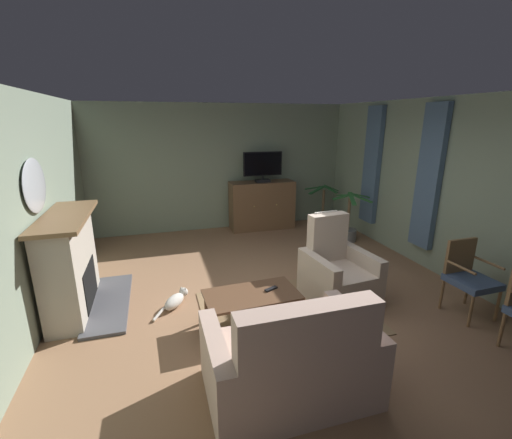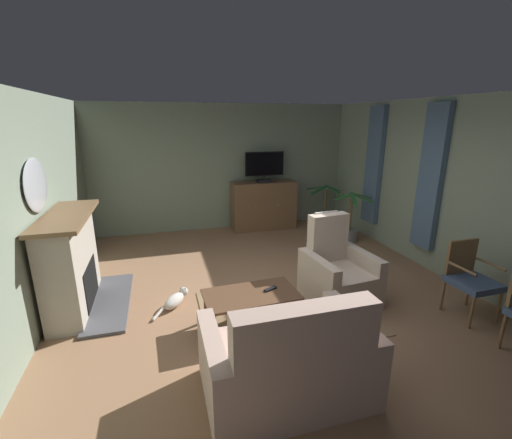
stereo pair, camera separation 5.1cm
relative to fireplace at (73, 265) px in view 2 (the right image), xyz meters
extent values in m
cube|color=#936B4C|center=(2.49, -0.57, -0.62)|extent=(6.14, 7.54, 0.04)
cube|color=gray|center=(2.49, 2.95, 0.75)|extent=(6.14, 0.10, 2.69)
cube|color=gray|center=(-0.33, -0.57, 0.75)|extent=(0.10, 7.54, 2.69)
cube|color=gray|center=(5.31, -0.57, 0.75)|extent=(0.10, 7.54, 2.69)
cube|color=slate|center=(5.20, -0.11, 0.88)|extent=(0.10, 0.44, 2.26)
cube|color=slate|center=(5.20, 1.39, 0.88)|extent=(0.10, 0.44, 2.26)
cube|color=#8E704C|center=(2.55, -0.87, -0.59)|extent=(2.07, 1.62, 0.01)
cube|color=#4C4C51|center=(0.37, 0.00, -0.58)|extent=(0.50, 1.57, 0.04)
cube|color=#ADA393|center=(-0.03, 0.00, 0.01)|extent=(0.40, 1.37, 1.21)
cube|color=black|center=(0.13, 0.00, -0.28)|extent=(0.10, 0.77, 0.52)
cube|color=brown|center=(0.01, 0.00, 0.63)|extent=(0.52, 1.53, 0.05)
ellipsoid|color=#B2B7BF|center=(-0.25, 0.00, 1.03)|extent=(0.06, 0.81, 0.63)
cube|color=#4A3523|center=(3.32, 2.60, -0.57)|extent=(1.35, 0.43, 0.06)
cube|color=brown|center=(3.32, 2.60, -0.07)|extent=(1.41, 0.49, 1.05)
sphere|color=tan|center=(3.06, 2.34, -0.02)|extent=(0.03, 0.03, 0.03)
sphere|color=tan|center=(3.57, 2.34, -0.02)|extent=(0.03, 0.03, 0.03)
cube|color=black|center=(3.32, 2.55, 0.49)|extent=(0.31, 0.20, 0.06)
cylinder|color=black|center=(3.32, 2.55, 0.56)|extent=(0.04, 0.04, 0.08)
cube|color=black|center=(3.32, 2.55, 0.85)|extent=(0.85, 0.05, 0.51)
cube|color=black|center=(3.32, 2.52, 0.85)|extent=(0.81, 0.01, 0.47)
cube|color=brown|center=(2.05, -1.02, -0.20)|extent=(1.11, 0.64, 0.03)
cylinder|color=brown|center=(2.53, -0.75, -0.40)|extent=(0.04, 0.04, 0.39)
cylinder|color=brown|center=(1.55, -0.80, -0.40)|extent=(0.04, 0.04, 0.39)
cylinder|color=brown|center=(2.56, -1.24, -0.40)|extent=(0.04, 0.04, 0.39)
cylinder|color=brown|center=(1.57, -1.29, -0.40)|extent=(0.04, 0.04, 0.39)
cube|color=black|center=(2.30, -0.99, -0.17)|extent=(0.18, 0.11, 0.02)
cube|color=#BC9E8E|center=(2.09, -2.09, -0.38)|extent=(1.14, 0.94, 0.44)
cube|color=#BC9E8E|center=(2.09, -2.46, 0.15)|extent=(1.14, 0.20, 0.61)
cube|color=#BC9E8E|center=(1.44, -2.09, -0.27)|extent=(0.15, 0.94, 0.66)
cube|color=#BC9E8E|center=(2.73, -2.09, -0.27)|extent=(0.15, 0.94, 0.66)
cube|color=tan|center=(1.84, -2.23, -0.04)|extent=(0.37, 0.14, 0.36)
cube|color=#C6B29E|center=(3.35, -0.77, -0.37)|extent=(0.63, 0.91, 0.46)
cube|color=#C6B29E|center=(3.31, -0.43, 0.19)|extent=(0.57, 0.23, 0.67)
cube|color=#C6B29E|center=(3.69, -0.73, -0.27)|extent=(0.21, 0.87, 0.66)
cube|color=#C6B29E|center=(3.01, -0.80, -0.27)|extent=(0.21, 0.87, 0.66)
cube|color=white|center=(3.31, -0.36, 0.42)|extent=(0.36, 0.05, 0.24)
cylinder|color=olive|center=(4.50, -2.16, -0.39)|extent=(0.04, 0.04, 0.41)
cube|color=#42567A|center=(4.70, -1.56, -0.15)|extent=(0.48, 0.50, 0.08)
cube|color=olive|center=(4.70, -1.34, 0.09)|extent=(0.44, 0.05, 0.48)
cylinder|color=olive|center=(4.50, -1.78, -0.39)|extent=(0.04, 0.04, 0.41)
cylinder|color=olive|center=(4.92, -1.77, -0.39)|extent=(0.04, 0.04, 0.41)
cylinder|color=olive|center=(4.49, -1.35, -0.39)|extent=(0.04, 0.04, 0.41)
cylinder|color=olive|center=(4.91, -1.35, -0.39)|extent=(0.04, 0.04, 0.41)
cylinder|color=olive|center=(4.92, -1.56, 0.07)|extent=(0.04, 0.39, 0.03)
cylinder|color=olive|center=(4.49, -1.57, 0.07)|extent=(0.04, 0.39, 0.03)
cylinder|color=beige|center=(4.73, 2.41, -0.50)|extent=(0.35, 0.35, 0.20)
cylinder|color=brown|center=(4.73, 2.41, -0.09)|extent=(0.06, 0.06, 0.62)
cube|color=#235B2D|center=(4.91, 2.41, 0.26)|extent=(0.35, 0.09, 0.16)
cube|color=#235B2D|center=(4.79, 2.62, 0.26)|extent=(0.19, 0.43, 0.09)
cube|color=#235B2D|center=(4.55, 2.53, 0.26)|extent=(0.40, 0.31, 0.10)
cube|color=#235B2D|center=(4.50, 2.30, 0.26)|extent=(0.49, 0.30, 0.12)
cube|color=#235B2D|center=(4.82, 2.26, 0.26)|extent=(0.24, 0.34, 0.13)
cylinder|color=slate|center=(4.72, 1.30, -0.48)|extent=(0.36, 0.36, 0.23)
cylinder|color=brown|center=(4.72, 1.30, -0.05)|extent=(0.06, 0.06, 0.64)
cube|color=#2D6B33|center=(4.97, 1.32, 0.31)|extent=(0.49, 0.10, 0.15)
cube|color=#2D6B33|center=(4.81, 1.49, 0.31)|extent=(0.26, 0.39, 0.17)
cube|color=#2D6B33|center=(4.66, 1.45, 0.31)|extent=(0.19, 0.31, 0.07)
cube|color=#2D6B33|center=(4.53, 1.30, 0.31)|extent=(0.37, 0.09, 0.08)
cube|color=#2D6B33|center=(4.62, 1.07, 0.31)|extent=(0.26, 0.50, 0.12)
cube|color=#2D6B33|center=(4.84, 1.12, 0.31)|extent=(0.31, 0.42, 0.13)
ellipsoid|color=beige|center=(1.20, -0.34, -0.52)|extent=(0.35, 0.39, 0.16)
sphere|color=beige|center=(1.33, -0.16, -0.49)|extent=(0.12, 0.12, 0.12)
cone|color=beige|center=(1.31, -0.14, -0.44)|extent=(0.04, 0.04, 0.04)
cone|color=beige|center=(1.36, -0.18, -0.44)|extent=(0.04, 0.04, 0.04)
cylinder|color=beige|center=(0.99, -0.54, -0.55)|extent=(0.16, 0.20, 0.08)
camera|label=1|loc=(1.08, -4.47, 1.76)|focal=24.15mm
camera|label=2|loc=(1.13, -4.48, 1.76)|focal=24.15mm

